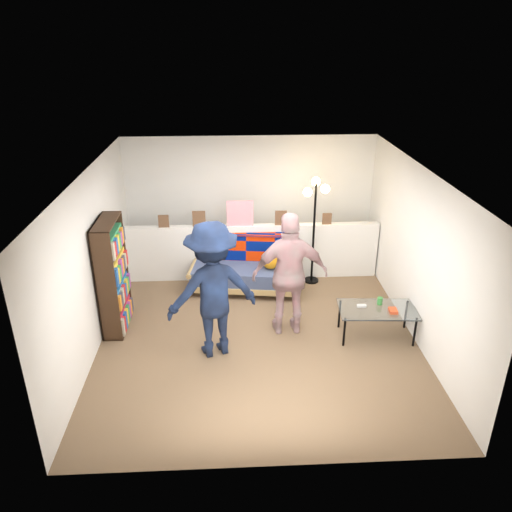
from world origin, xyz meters
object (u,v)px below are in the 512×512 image
Objects in this scene: coffee_table at (378,311)px; person_right at (290,275)px; futon_sofa at (246,268)px; bookshelf at (113,279)px; floor_lamp at (315,210)px; person_left at (213,290)px.

coffee_table is 1.36m from person_right.
futon_sofa is 1.73× the size of coffee_table.
futon_sofa reaches higher than coffee_table.
coffee_table is (1.82, -1.63, 0.06)m from futon_sofa.
futon_sofa is 2.44m from coffee_table.
bookshelf is 2.56m from person_right.
floor_lamp reaches higher than person_right.
person_left reaches higher than futon_sofa.
person_right is (2.54, -0.26, 0.14)m from bookshelf.
futon_sofa is at bearing 30.14° from bookshelf.
person_right reaches higher than futon_sofa.
coffee_table is 0.59× the size of person_left.
person_left is (1.46, -0.72, 0.17)m from bookshelf.
person_right is (1.08, 0.46, -0.03)m from person_left.
person_left is at bearing -174.29° from coffee_table.
bookshelf is at bearing -156.99° from floor_lamp.
floor_lamp reaches higher than bookshelf.
futon_sofa is at bearing -122.96° from person_left.
person_left is 1.17m from person_right.
person_left reaches higher than person_right.
person_left is at bearing -26.18° from bookshelf.
person_right is (-1.25, 0.23, 0.49)m from coffee_table.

